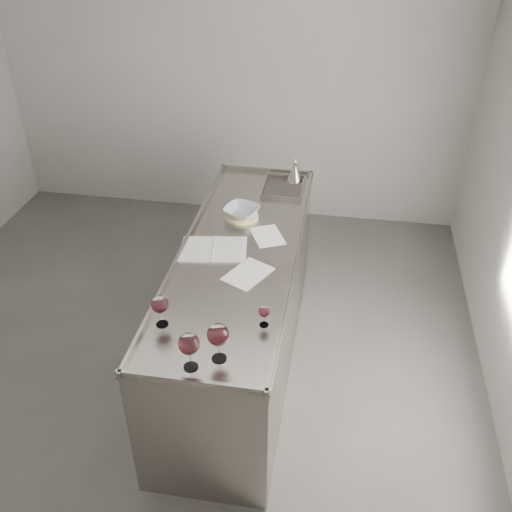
% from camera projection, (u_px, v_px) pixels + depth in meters
% --- Properties ---
extents(room_shell, '(4.54, 5.04, 2.84)m').
position_uv_depth(room_shell, '(143.00, 204.00, 3.29)').
color(room_shell, '#4A4845').
rests_on(room_shell, ground).
extents(counter, '(0.77, 2.42, 0.97)m').
position_uv_depth(counter, '(240.00, 306.00, 3.99)').
color(counter, gray).
rests_on(counter, ground).
extents(wine_glass_left, '(0.10, 0.10, 0.19)m').
position_uv_depth(wine_glass_left, '(160.00, 305.00, 3.04)').
color(wine_glass_left, white).
rests_on(wine_glass_left, counter).
extents(wine_glass_middle, '(0.11, 0.11, 0.21)m').
position_uv_depth(wine_glass_middle, '(189.00, 345.00, 2.76)').
color(wine_glass_middle, white).
rests_on(wine_glass_middle, counter).
extents(wine_glass_right, '(0.11, 0.11, 0.22)m').
position_uv_depth(wine_glass_right, '(218.00, 336.00, 2.81)').
color(wine_glass_right, white).
rests_on(wine_glass_right, counter).
extents(wine_glass_small, '(0.06, 0.06, 0.13)m').
position_uv_depth(wine_glass_small, '(264.00, 312.00, 3.06)').
color(wine_glass_small, white).
rests_on(wine_glass_small, counter).
extents(notebook, '(0.47, 0.36, 0.02)m').
position_uv_depth(notebook, '(214.00, 249.00, 3.72)').
color(notebook, silver).
rests_on(notebook, counter).
extents(loose_paper_top, '(0.28, 0.32, 0.00)m').
position_uv_depth(loose_paper_top, '(268.00, 236.00, 3.86)').
color(loose_paper_top, white).
rests_on(loose_paper_top, counter).
extents(loose_paper_under, '(0.32, 0.36, 0.00)m').
position_uv_depth(loose_paper_under, '(248.00, 274.00, 3.50)').
color(loose_paper_under, silver).
rests_on(loose_paper_under, counter).
extents(trivet, '(0.29, 0.29, 0.02)m').
position_uv_depth(trivet, '(242.00, 216.00, 4.07)').
color(trivet, beige).
rests_on(trivet, counter).
extents(ceramic_bowl, '(0.30, 0.30, 0.06)m').
position_uv_depth(ceramic_bowl, '(241.00, 211.00, 4.05)').
color(ceramic_bowl, '#97ABB0').
rests_on(ceramic_bowl, trivet).
extents(wine_funnel, '(0.13, 0.13, 0.20)m').
position_uv_depth(wine_funnel, '(295.00, 174.00, 4.53)').
color(wine_funnel, '#9C958B').
rests_on(wine_funnel, counter).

